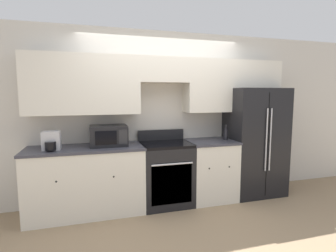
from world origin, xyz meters
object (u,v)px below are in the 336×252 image
object	(u,v)px
refrigerator	(252,141)
microwave	(109,135)
oven_range	(166,173)
bottle	(226,134)

from	to	relation	value
refrigerator	microwave	bearing A→B (deg)	-179.16
oven_range	microwave	xyz separation A→B (m)	(-0.82, 0.04, 0.60)
microwave	bottle	distance (m)	1.79
refrigerator	microwave	xyz separation A→B (m)	(-2.34, -0.03, 0.20)
microwave	bottle	bearing A→B (deg)	-2.09
oven_range	microwave	bearing A→B (deg)	176.95
oven_range	refrigerator	distance (m)	1.57
oven_range	bottle	world-z (taller)	bottle
refrigerator	bottle	bearing A→B (deg)	-169.80
oven_range	microwave	world-z (taller)	microwave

